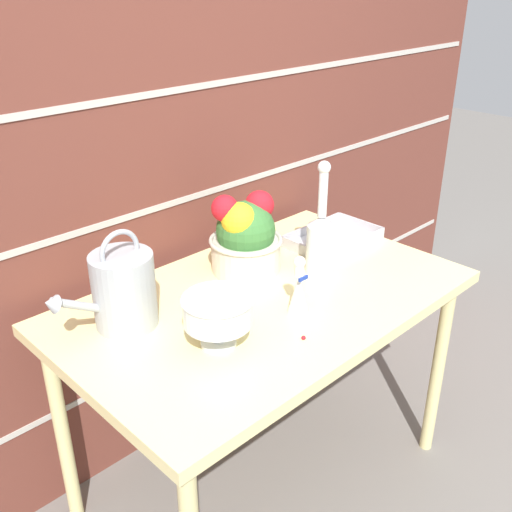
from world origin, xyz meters
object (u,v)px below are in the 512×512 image
crystal_pedestal_bowl (218,312)px  figurine_vase (300,290)px  wire_tray (333,240)px  flower_planter (245,236)px  glass_decanter (321,237)px  watering_can (123,289)px

crystal_pedestal_bowl → figurine_vase: figurine_vase is taller
figurine_vase → wire_tray: bearing=28.0°
flower_planter → glass_decanter: size_ratio=0.72×
wire_tray → crystal_pedestal_bowl: bearing=-164.5°
glass_decanter → wire_tray: 0.25m
watering_can → glass_decanter: bearing=-14.2°
watering_can → crystal_pedestal_bowl: bearing=-65.5°
glass_decanter → figurine_vase: 0.28m
watering_can → flower_planter: 0.46m
watering_can → figurine_vase: size_ratio=1.77×
crystal_pedestal_bowl → glass_decanter: bearing=10.3°
flower_planter → wire_tray: flower_planter is taller
crystal_pedestal_bowl → wire_tray: crystal_pedestal_bowl is taller
watering_can → crystal_pedestal_bowl: 0.28m
flower_planter → wire_tray: bearing=-9.9°
watering_can → crystal_pedestal_bowl: watering_can is taller
flower_planter → figurine_vase: 0.31m
figurine_vase → flower_planter: bearing=76.3°
figurine_vase → glass_decanter: bearing=28.2°
figurine_vase → wire_tray: 0.50m
flower_planter → glass_decanter: glass_decanter is taller
watering_can → flower_planter: watering_can is taller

